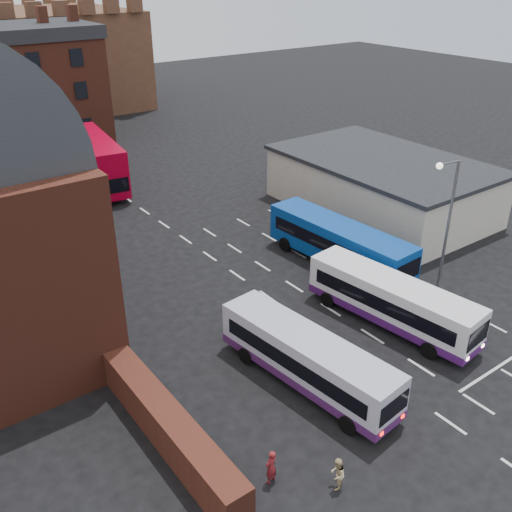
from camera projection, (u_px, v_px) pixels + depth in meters
ground at (380, 375)px, 27.16m from camera, size 180.00×180.00×0.00m
forecourt_wall at (170, 428)px, 22.81m from camera, size 1.20×10.00×1.80m
cream_building at (381, 184)px, 44.06m from camera, size 10.40×16.40×4.25m
castle_keep at (40, 59)px, 74.69m from camera, size 22.00×22.00×12.00m
bus_white_outbound at (307, 356)px, 25.95m from camera, size 3.20×9.62×2.57m
bus_white_inbound at (392, 299)px, 30.28m from camera, size 3.38×9.91×2.65m
bus_blue at (339, 242)px, 36.12m from camera, size 3.16×10.69×2.88m
bus_red_double at (97, 161)px, 48.83m from camera, size 3.92×11.04×4.32m
street_lamp at (446, 215)px, 31.71m from camera, size 1.66×0.44×8.18m
pedestrian_red at (271, 467)px, 21.26m from camera, size 0.62×0.48×1.52m
pedestrian_beige at (337, 474)px, 21.05m from camera, size 0.85×0.80×1.38m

